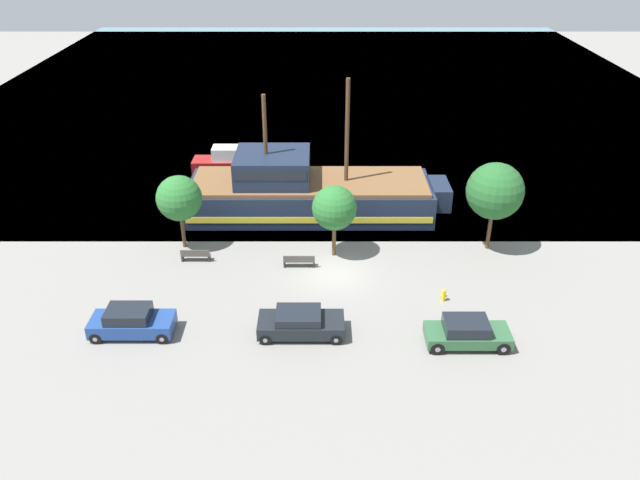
{
  "coord_description": "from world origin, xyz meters",
  "views": [
    {
      "loc": [
        -0.85,
        -32.06,
        19.68
      ],
      "look_at": [
        -0.79,
        2.0,
        1.2
      ],
      "focal_mm": 35.0,
      "sensor_mm": 36.0,
      "label": 1
    }
  ],
  "objects_px": {
    "parked_car_curb_mid": "(130,322)",
    "pirate_ship": "(305,192)",
    "bench_promenade_east": "(298,261)",
    "bench_promenade_west": "(194,255)",
    "moored_boat_dockside": "(236,162)",
    "parked_car_curb_front": "(466,332)",
    "fire_hydrant": "(443,294)",
    "parked_car_curb_rear": "(300,323)"
  },
  "relations": [
    {
      "from": "moored_boat_dockside",
      "to": "parked_car_curb_front",
      "type": "bearing_deg",
      "value": -58.52
    },
    {
      "from": "parked_car_curb_mid",
      "to": "parked_car_curb_rear",
      "type": "xyz_separation_m",
      "value": [
        8.69,
        -0.01,
        -0.06
      ]
    },
    {
      "from": "fire_hydrant",
      "to": "bench_promenade_east",
      "type": "bearing_deg",
      "value": 155.84
    },
    {
      "from": "parked_car_curb_mid",
      "to": "parked_car_curb_rear",
      "type": "height_order",
      "value": "parked_car_curb_mid"
    },
    {
      "from": "pirate_ship",
      "to": "bench_promenade_west",
      "type": "xyz_separation_m",
      "value": [
        -6.74,
        -6.92,
        -1.18
      ]
    },
    {
      "from": "parked_car_curb_rear",
      "to": "fire_hydrant",
      "type": "relative_size",
      "value": 5.78
    },
    {
      "from": "pirate_ship",
      "to": "moored_boat_dockside",
      "type": "distance_m",
      "value": 10.13
    },
    {
      "from": "bench_promenade_west",
      "to": "parked_car_curb_front",
      "type": "bearing_deg",
      "value": -28.77
    },
    {
      "from": "fire_hydrant",
      "to": "bench_promenade_east",
      "type": "relative_size",
      "value": 0.4
    },
    {
      "from": "pirate_ship",
      "to": "parked_car_curb_mid",
      "type": "relative_size",
      "value": 4.33
    },
    {
      "from": "parked_car_curb_front",
      "to": "parked_car_curb_mid",
      "type": "height_order",
      "value": "parked_car_curb_mid"
    },
    {
      "from": "pirate_ship",
      "to": "fire_hydrant",
      "type": "bearing_deg",
      "value": -55.04
    },
    {
      "from": "parked_car_curb_mid",
      "to": "parked_car_curb_rear",
      "type": "relative_size",
      "value": 0.96
    },
    {
      "from": "parked_car_curb_front",
      "to": "bench_promenade_east",
      "type": "relative_size",
      "value": 2.2
    },
    {
      "from": "moored_boat_dockside",
      "to": "bench_promenade_west",
      "type": "height_order",
      "value": "moored_boat_dockside"
    },
    {
      "from": "bench_promenade_west",
      "to": "parked_car_curb_mid",
      "type": "bearing_deg",
      "value": -104.76
    },
    {
      "from": "parked_car_curb_rear",
      "to": "bench_promenade_west",
      "type": "bearing_deg",
      "value": 132.14
    },
    {
      "from": "parked_car_curb_mid",
      "to": "fire_hydrant",
      "type": "distance_m",
      "value": 16.88
    },
    {
      "from": "pirate_ship",
      "to": "moored_boat_dockside",
      "type": "height_order",
      "value": "pirate_ship"
    },
    {
      "from": "parked_car_curb_front",
      "to": "fire_hydrant",
      "type": "xyz_separation_m",
      "value": [
        -0.46,
        3.91,
        -0.3
      ]
    },
    {
      "from": "parked_car_curb_mid",
      "to": "bench_promenade_west",
      "type": "height_order",
      "value": "parked_car_curb_mid"
    },
    {
      "from": "parked_car_curb_mid",
      "to": "parked_car_curb_rear",
      "type": "bearing_deg",
      "value": -0.08
    },
    {
      "from": "pirate_ship",
      "to": "parked_car_curb_rear",
      "type": "distance_m",
      "value": 14.39
    },
    {
      "from": "fire_hydrant",
      "to": "parked_car_curb_rear",
      "type": "bearing_deg",
      "value": -158.92
    },
    {
      "from": "parked_car_curb_front",
      "to": "bench_promenade_west",
      "type": "height_order",
      "value": "parked_car_curb_front"
    },
    {
      "from": "pirate_ship",
      "to": "fire_hydrant",
      "type": "xyz_separation_m",
      "value": [
        7.91,
        -11.31,
        -1.21
      ]
    },
    {
      "from": "bench_promenade_east",
      "to": "parked_car_curb_rear",
      "type": "bearing_deg",
      "value": -87.66
    },
    {
      "from": "parked_car_curb_rear",
      "to": "bench_promenade_east",
      "type": "height_order",
      "value": "parked_car_curb_rear"
    },
    {
      "from": "parked_car_curb_mid",
      "to": "bench_promenade_west",
      "type": "distance_m",
      "value": 7.69
    },
    {
      "from": "moored_boat_dockside",
      "to": "bench_promenade_east",
      "type": "xyz_separation_m",
      "value": [
        5.66,
        -15.79,
        -0.29
      ]
    },
    {
      "from": "parked_car_curb_rear",
      "to": "bench_promenade_west",
      "type": "relative_size",
      "value": 2.49
    },
    {
      "from": "moored_boat_dockside",
      "to": "parked_car_curb_mid",
      "type": "distance_m",
      "value": 22.67
    },
    {
      "from": "moored_boat_dockside",
      "to": "parked_car_curb_rear",
      "type": "height_order",
      "value": "moored_boat_dockside"
    },
    {
      "from": "bench_promenade_east",
      "to": "bench_promenade_west",
      "type": "relative_size",
      "value": 1.08
    },
    {
      "from": "moored_boat_dockside",
      "to": "parked_car_curb_rear",
      "type": "xyz_separation_m",
      "value": [
        5.94,
        -22.52,
        -0.05
      ]
    },
    {
      "from": "parked_car_curb_mid",
      "to": "bench_promenade_east",
      "type": "bearing_deg",
      "value": 38.59
    },
    {
      "from": "moored_boat_dockside",
      "to": "fire_hydrant",
      "type": "relative_size",
      "value": 9.82
    },
    {
      "from": "moored_boat_dockside",
      "to": "parked_car_curb_front",
      "type": "xyz_separation_m",
      "value": [
        14.31,
        -23.37,
        -0.02
      ]
    },
    {
      "from": "moored_boat_dockside",
      "to": "parked_car_curb_front",
      "type": "distance_m",
      "value": 27.41
    },
    {
      "from": "parked_car_curb_mid",
      "to": "pirate_ship",
      "type": "bearing_deg",
      "value": 58.78
    },
    {
      "from": "moored_boat_dockside",
      "to": "fire_hydrant",
      "type": "xyz_separation_m",
      "value": [
        13.85,
        -19.47,
        -0.33
      ]
    },
    {
      "from": "parked_car_curb_mid",
      "to": "fire_hydrant",
      "type": "xyz_separation_m",
      "value": [
        16.6,
        3.04,
        -0.34
      ]
    }
  ]
}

